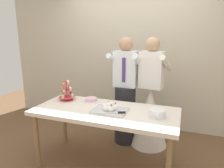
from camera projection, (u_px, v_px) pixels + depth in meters
ground_plane at (105, 164)px, 2.73m from camera, size 8.00×8.00×0.00m
rear_wall at (134, 48)px, 3.70m from camera, size 5.20×0.10×2.90m
dessert_table at (105, 115)px, 2.56m from camera, size 1.80×0.80×0.78m
cupcake_stand at (67, 92)px, 2.90m from camera, size 0.23×0.23×0.31m
main_cake_tray at (110, 108)px, 2.48m from camera, size 0.43×0.32×0.13m
plate_stack at (157, 113)px, 2.31m from camera, size 0.20×0.19×0.09m
round_cake at (91, 100)px, 2.85m from camera, size 0.24×0.24×0.06m
person_groom at (125, 97)px, 3.15m from camera, size 0.47×0.50×1.66m
person_bride at (150, 109)px, 3.11m from camera, size 0.56×0.56×1.66m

